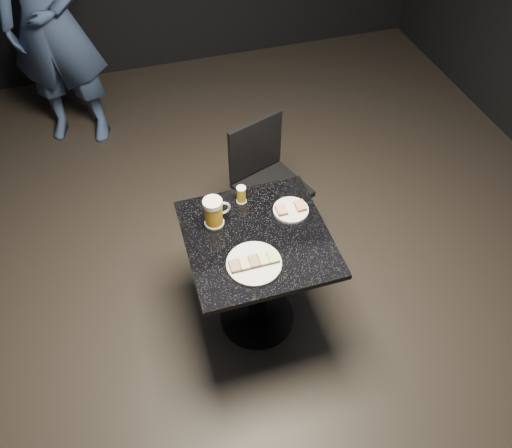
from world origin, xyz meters
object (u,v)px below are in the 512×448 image
object	(u,v)px
plate_large	(254,264)
table	(257,266)
beer_tumbler	(241,195)
chair	(266,178)
beer_mug	(214,212)
patron	(49,22)
plate_small	(291,210)

from	to	relation	value
plate_large	table	bearing A→B (deg)	68.28
plate_large	beer_tumbler	world-z (taller)	beer_tumbler
chair	table	bearing A→B (deg)	-111.40
chair	beer_mug	bearing A→B (deg)	-130.84
table	patron	bearing A→B (deg)	112.27
table	beer_tumbler	distance (m)	0.39
plate_large	patron	distance (m)	2.43
plate_small	beer_tumbler	bearing A→B (deg)	147.86
plate_large	beer_tumbler	xyz separation A→B (m)	(0.06, 0.41, 0.04)
plate_large	plate_small	xyz separation A→B (m)	(0.28, 0.27, 0.00)
plate_small	patron	distance (m)	2.29
plate_large	patron	world-z (taller)	patron
beer_mug	beer_tumbler	world-z (taller)	beer_mug
table	beer_tumbler	bearing A→B (deg)	91.92
plate_small	plate_large	bearing A→B (deg)	-135.39
patron	table	size ratio (longest dim) A/B	2.56
plate_small	beer_tumbler	xyz separation A→B (m)	(-0.22, 0.14, 0.04)
plate_large	plate_small	size ratio (longest dim) A/B	1.43
beer_mug	chair	distance (m)	0.74
patron	beer_tumbler	bearing A→B (deg)	-48.81
table	chair	distance (m)	0.69
patron	chair	bearing A→B (deg)	-36.41
patron	chair	size ratio (longest dim) A/B	2.23
patron	beer_mug	size ratio (longest dim) A/B	12.14
plate_small	beer_tumbler	size ratio (longest dim) A/B	1.86
plate_small	chair	bearing A→B (deg)	85.92
plate_large	beer_mug	bearing A→B (deg)	110.24
plate_small	chair	xyz separation A→B (m)	(0.04, 0.53, -0.26)
beer_mug	beer_tumbler	bearing A→B (deg)	32.50
plate_large	chair	xyz separation A→B (m)	(0.32, 0.80, -0.26)
table	plate_small	bearing A→B (deg)	28.06
chair	plate_small	bearing A→B (deg)	-94.08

